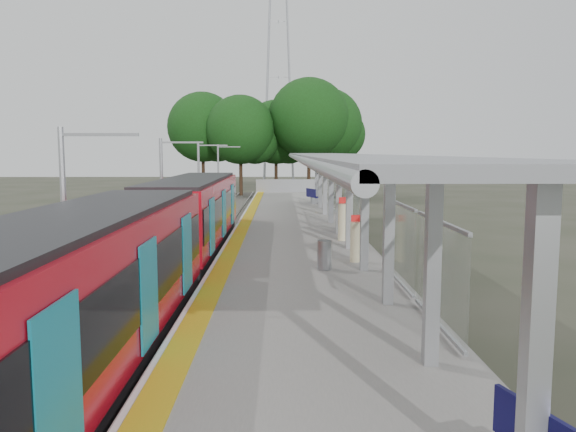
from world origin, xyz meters
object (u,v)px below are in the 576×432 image
object	(u,v)px
train	(158,239)
info_pillar_near	(355,241)
bench_far	(312,196)
litter_bin	(324,255)
bench_mid	(345,221)
info_pillar_far	(343,222)

from	to	relation	value
train	info_pillar_near	size ratio (longest dim) A/B	17.06
bench_far	litter_bin	distance (m)	23.38
bench_mid	bench_far	size ratio (longest dim) A/B	0.94
litter_bin	train	bearing A→B (deg)	-176.88
bench_far	info_pillar_far	size ratio (longest dim) A/B	0.88
train	info_pillar_near	distance (m)	6.60
train	info_pillar_far	xyz separation A→B (m)	(6.49, 6.22, -0.25)
info_pillar_near	bench_mid	bearing A→B (deg)	81.02
litter_bin	info_pillar_near	bearing A→B (deg)	47.64
bench_mid	info_pillar_near	world-z (taller)	info_pillar_near
bench_far	info_pillar_near	distance (m)	22.09
bench_far	litter_bin	world-z (taller)	bench_far
info_pillar_near	bench_far	bearing A→B (deg)	85.33
bench_far	bench_mid	bearing A→B (deg)	-108.87
train	litter_bin	xyz separation A→B (m)	(5.24, 0.29, -0.58)
train	litter_bin	size ratio (longest dim) A/B	29.22
bench_mid	info_pillar_far	xyz separation A→B (m)	(-0.37, -2.39, 0.27)
train	info_pillar_far	world-z (taller)	train
info_pillar_far	litter_bin	bearing A→B (deg)	-110.63
train	litter_bin	bearing A→B (deg)	3.12
info_pillar_near	litter_bin	distance (m)	1.74
info_pillar_far	litter_bin	xyz separation A→B (m)	(-1.24, -5.94, -0.33)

